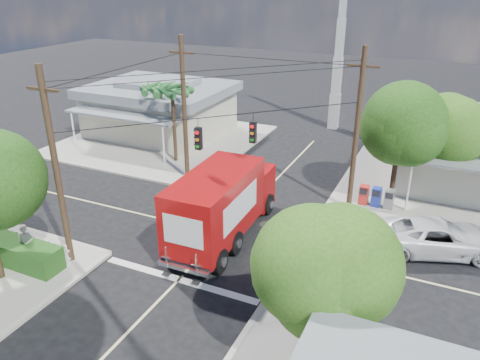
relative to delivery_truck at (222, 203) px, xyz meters
The scene contains 18 objects.
ground 1.88m from the delivery_truck, 109.99° to the left, with size 120.00×120.00×0.00m, color black.
sidewalk_ne 15.59m from the delivery_truck, 45.81° to the left, with size 14.12×14.12×0.14m.
sidewalk_nw 15.71m from the delivery_truck, 134.63° to the left, with size 14.12×14.12×0.14m.
road_markings 2.24m from the delivery_truck, 93.77° to the right, with size 32.00×32.00×0.01m.
building_nw 17.53m from the delivery_truck, 133.60° to the left, with size 10.80×10.20×4.30m.
radio_tower 20.58m from the delivery_truck, 88.82° to the left, with size 0.80×0.80×17.00m.
tree_ne_front 10.39m from the delivery_truck, 44.42° to the left, with size 4.21×4.14×6.66m.
tree_ne_back 13.58m from the delivery_truck, 43.36° to the left, with size 3.77×3.66×5.82m.
tree_se 10.10m from the delivery_truck, 45.37° to the right, with size 3.67×3.54×5.62m.
palm_nw_front 11.28m from the delivery_truck, 134.46° to the left, with size 3.01×3.08×5.59m.
palm_nw_back 13.60m from the delivery_truck, 136.08° to the left, with size 3.01×3.08×5.19m.
utility_poles 3.75m from the delivery_truck, 132.31° to the left, with size 12.00×10.68×9.00m.
picket_fence 9.61m from the delivery_truck, 145.71° to the right, with size 5.94×0.06×1.00m.
hedge_sw 10.24m from the delivery_truck, 142.62° to the right, with size 6.20×1.20×1.10m, color #1B4214.
vending_boxes 9.16m from the delivery_truck, 45.04° to the left, with size 1.90×0.50×1.10m.
delivery_truck is the anchor object (origin of this frame).
parked_car 10.35m from the delivery_truck, 16.90° to the left, with size 2.63×5.70×1.58m, color silver.
pedestrian 9.08m from the delivery_truck, 138.82° to the right, with size 0.70×0.46×1.91m, color #B9AB9B.
Camera 1 is at (9.45, -18.45, 12.13)m, focal length 35.00 mm.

